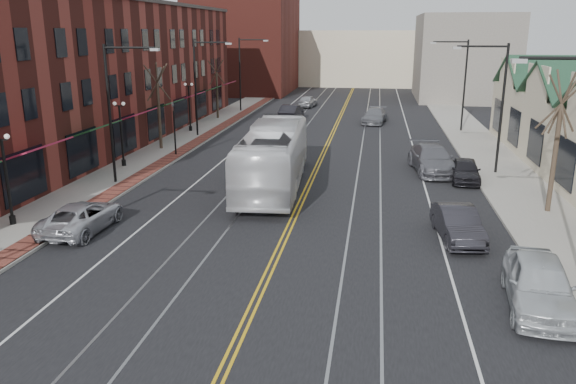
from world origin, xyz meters
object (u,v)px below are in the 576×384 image
(transit_bus, at_px, (274,157))
(parked_car_c, at_px, (432,159))
(parked_car_d, at_px, (465,170))
(parked_suv, at_px, (82,217))
(parked_car_b, at_px, (458,224))
(parked_car_a, at_px, (539,284))

(transit_bus, relative_size, parked_car_c, 2.21)
(parked_car_d, bearing_deg, parked_suv, -143.33)
(parked_car_b, bearing_deg, parked_car_d, 73.67)
(parked_car_b, height_order, parked_car_d, parked_car_b)
(transit_bus, distance_m, parked_car_a, 17.59)
(parked_car_a, bearing_deg, transit_bus, 136.19)
(parked_suv, xyz_separation_m, parked_car_c, (16.80, 13.97, 0.18))
(parked_car_b, distance_m, parked_car_c, 12.47)
(transit_bus, xyz_separation_m, parked_car_d, (11.30, 3.05, -1.12))
(transit_bus, relative_size, parked_car_b, 2.94)
(parked_car_d, bearing_deg, parked_car_c, 134.63)
(transit_bus, relative_size, parked_suv, 2.67)
(parked_car_a, distance_m, parked_car_b, 6.39)
(transit_bus, height_order, parked_car_d, transit_bus)
(transit_bus, xyz_separation_m, parked_car_b, (9.50, -7.31, -1.09))
(parked_suv, relative_size, parked_car_a, 0.97)
(transit_bus, height_order, parked_car_a, transit_bus)
(parked_car_a, bearing_deg, parked_suv, 172.15)
(transit_bus, bearing_deg, parked_car_c, -155.11)
(transit_bus, height_order, parked_suv, transit_bus)
(parked_car_d, bearing_deg, transit_bus, -160.74)
(parked_car_b, bearing_deg, parked_car_a, -80.12)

